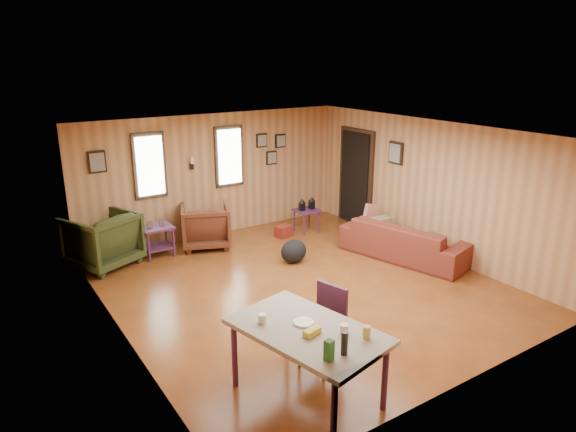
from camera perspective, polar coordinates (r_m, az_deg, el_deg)
name	(u,v)px	position (r m, az deg, el deg)	size (l,w,h in m)	color
room	(302,207)	(7.96, 1.52, 1.04)	(5.54, 6.04, 2.44)	brown
sofa	(405,234)	(9.27, 12.92, -1.98)	(2.25, 0.66, 0.88)	maroon
recliner_brown	(206,224)	(9.69, -9.15, -0.85)	(0.87, 0.81, 0.89)	#532919
recliner_green	(102,237)	(9.22, -19.98, -2.24)	(1.00, 0.94, 1.03)	#2E3919
end_table	(157,236)	(9.42, -14.34, -2.13)	(0.54, 0.49, 0.69)	#532450
side_table	(307,209)	(10.35, 2.10, 0.83)	(0.46, 0.46, 0.72)	#532450
cooler	(284,231)	(10.18, -0.48, -1.69)	(0.36, 0.29, 0.23)	maroon
backpack	(294,251)	(8.90, 0.63, -3.94)	(0.58, 0.52, 0.41)	black
sofa_pillows	(401,227)	(9.44, 12.48, -1.19)	(0.44, 1.74, 0.36)	#454C2A
dining_table	(308,336)	(5.35, 2.29, -13.14)	(1.27, 1.75, 1.04)	gray
dining_chair	(326,322)	(6.01, 4.20, -11.64)	(0.54, 0.54, 0.97)	#2E3919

